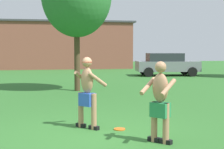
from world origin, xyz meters
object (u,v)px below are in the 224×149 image
at_px(player_in_green, 160,100).
at_px(frisbee, 120,129).
at_px(player_with_cap, 87,89).
at_px(car_gray_mid_lot, 167,64).

relative_size(player_in_green, frisbee, 6.10).
height_order(player_with_cap, frisbee, player_with_cap).
height_order(player_with_cap, player_in_green, player_with_cap).
relative_size(player_with_cap, player_in_green, 1.04).
xyz_separation_m(player_in_green, car_gray_mid_lot, (5.84, 15.95, -0.05)).
bearing_deg(player_in_green, car_gray_mid_lot, 69.90).
distance_m(player_in_green, car_gray_mid_lot, 16.98).
xyz_separation_m(player_with_cap, frisbee, (0.73, -0.29, -0.94)).
distance_m(frisbee, car_gray_mid_lot, 16.09).
distance_m(player_with_cap, player_in_green, 2.00).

